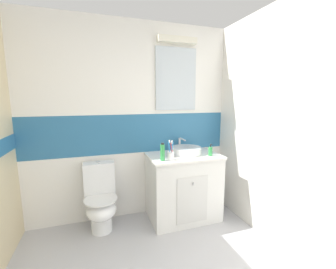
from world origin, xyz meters
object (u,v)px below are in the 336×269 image
(soap_dispenser, at_px, (210,151))
(sink_basin, at_px, (186,150))
(toothbrush_cup, at_px, (171,155))
(shampoo_bottle_tall, at_px, (163,152))
(toilet, at_px, (101,200))

(soap_dispenser, bearing_deg, sink_basin, 143.29)
(toothbrush_cup, distance_m, soap_dispenser, 0.53)
(soap_dispenser, distance_m, shampoo_bottle_tall, 0.63)
(toothbrush_cup, bearing_deg, soap_dispenser, 2.92)
(sink_basin, xyz_separation_m, toilet, (-1.07, 0.03, -0.53))
(sink_basin, bearing_deg, toothbrush_cup, -142.69)
(sink_basin, height_order, toothbrush_cup, toothbrush_cup)
(toilet, xyz_separation_m, toothbrush_cup, (0.79, -0.24, 0.54))
(toilet, xyz_separation_m, shampoo_bottle_tall, (0.69, -0.24, 0.58))
(toothbrush_cup, bearing_deg, toilet, 162.86)
(soap_dispenser, relative_size, shampoo_bottle_tall, 0.73)
(toilet, bearing_deg, sink_basin, -1.67)
(sink_basin, distance_m, toilet, 1.19)
(toothbrush_cup, xyz_separation_m, soap_dispenser, (0.53, 0.03, -0.00))
(toilet, distance_m, toothbrush_cup, 0.99)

